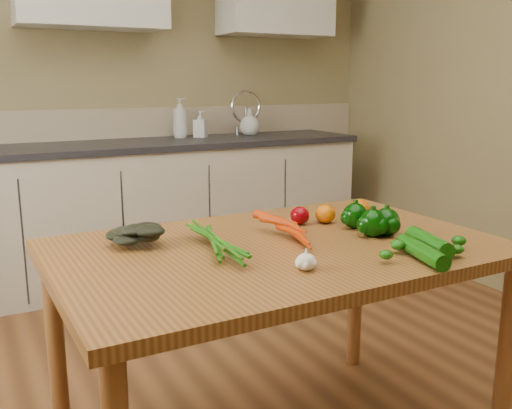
{
  "coord_description": "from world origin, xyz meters",
  "views": [
    {
      "loc": [
        -0.91,
        -1.39,
        1.29
      ],
      "look_at": [
        0.03,
        0.4,
        0.84
      ],
      "focal_mm": 40.0,
      "sensor_mm": 36.0,
      "label": 1
    }
  ],
  "objects_px": {
    "soap_bottle_b": "(201,124)",
    "tomato_c": "(359,209)",
    "tomato_a": "(300,215)",
    "zucchini_b": "(422,252)",
    "soap_bottle_a": "(180,118)",
    "carrot_bunch": "(266,232)",
    "pepper_b": "(355,216)",
    "zucchini_a": "(429,243)",
    "tomato_b": "(325,214)",
    "soap_bottle_c": "(250,122)",
    "table": "(278,269)",
    "garlic_bulb": "(306,262)",
    "pepper_a": "(373,223)",
    "pepper_c": "(386,222)",
    "leafy_greens": "(141,229)"
  },
  "relations": [
    {
      "from": "leafy_greens",
      "to": "pepper_c",
      "type": "height_order",
      "value": "leafy_greens"
    },
    {
      "from": "table",
      "to": "garlic_bulb",
      "type": "xyz_separation_m",
      "value": [
        -0.06,
        -0.26,
        0.11
      ]
    },
    {
      "from": "leafy_greens",
      "to": "tomato_c",
      "type": "height_order",
      "value": "leafy_greens"
    },
    {
      "from": "tomato_a",
      "to": "soap_bottle_a",
      "type": "bearing_deg",
      "value": 82.19
    },
    {
      "from": "soap_bottle_a",
      "to": "garlic_bulb",
      "type": "distance_m",
      "value": 2.5
    },
    {
      "from": "soap_bottle_a",
      "to": "soap_bottle_b",
      "type": "relative_size",
      "value": 1.48
    },
    {
      "from": "leafy_greens",
      "to": "tomato_a",
      "type": "bearing_deg",
      "value": -1.34
    },
    {
      "from": "soap_bottle_c",
      "to": "tomato_a",
      "type": "distance_m",
      "value": 2.1
    },
    {
      "from": "tomato_a",
      "to": "zucchini_b",
      "type": "relative_size",
      "value": 0.31
    },
    {
      "from": "soap_bottle_b",
      "to": "table",
      "type": "bearing_deg",
      "value": -154.28
    },
    {
      "from": "carrot_bunch",
      "to": "pepper_c",
      "type": "relative_size",
      "value": 2.82
    },
    {
      "from": "garlic_bulb",
      "to": "pepper_a",
      "type": "relative_size",
      "value": 0.61
    },
    {
      "from": "pepper_b",
      "to": "tomato_a",
      "type": "relative_size",
      "value": 1.26
    },
    {
      "from": "soap_bottle_c",
      "to": "tomato_c",
      "type": "height_order",
      "value": "soap_bottle_c"
    },
    {
      "from": "tomato_b",
      "to": "tomato_c",
      "type": "height_order",
      "value": "tomato_c"
    },
    {
      "from": "soap_bottle_c",
      "to": "carrot_bunch",
      "type": "height_order",
      "value": "soap_bottle_c"
    },
    {
      "from": "tomato_b",
      "to": "tomato_a",
      "type": "bearing_deg",
      "value": 162.08
    },
    {
      "from": "tomato_a",
      "to": "tomato_b",
      "type": "bearing_deg",
      "value": -17.92
    },
    {
      "from": "pepper_c",
      "to": "zucchini_a",
      "type": "bearing_deg",
      "value": -92.3
    },
    {
      "from": "carrot_bunch",
      "to": "zucchini_b",
      "type": "bearing_deg",
      "value": -51.28
    },
    {
      "from": "table",
      "to": "pepper_c",
      "type": "height_order",
      "value": "pepper_c"
    },
    {
      "from": "pepper_b",
      "to": "tomato_c",
      "type": "relative_size",
      "value": 1.1
    },
    {
      "from": "tomato_b",
      "to": "leafy_greens",
      "type": "bearing_deg",
      "value": 176.33
    },
    {
      "from": "pepper_a",
      "to": "soap_bottle_b",
      "type": "bearing_deg",
      "value": 82.81
    },
    {
      "from": "table",
      "to": "zucchini_b",
      "type": "relative_size",
      "value": 6.21
    },
    {
      "from": "soap_bottle_a",
      "to": "carrot_bunch",
      "type": "bearing_deg",
      "value": -134.49
    },
    {
      "from": "soap_bottle_b",
      "to": "tomato_c",
      "type": "distance_m",
      "value": 1.99
    },
    {
      "from": "tomato_a",
      "to": "tomato_b",
      "type": "distance_m",
      "value": 0.1
    },
    {
      "from": "tomato_a",
      "to": "soap_bottle_b",
      "type": "bearing_deg",
      "value": 78.17
    },
    {
      "from": "carrot_bunch",
      "to": "soap_bottle_a",
      "type": "bearing_deg",
      "value": 75.8
    },
    {
      "from": "table",
      "to": "soap_bottle_a",
      "type": "bearing_deg",
      "value": 76.64
    },
    {
      "from": "soap_bottle_a",
      "to": "tomato_a",
      "type": "xyz_separation_m",
      "value": [
        -0.27,
        -1.98,
        -0.24
      ]
    },
    {
      "from": "tomato_a",
      "to": "zucchini_a",
      "type": "height_order",
      "value": "tomato_a"
    },
    {
      "from": "tomato_b",
      "to": "zucchini_a",
      "type": "distance_m",
      "value": 0.46
    },
    {
      "from": "pepper_c",
      "to": "zucchini_b",
      "type": "distance_m",
      "value": 0.28
    },
    {
      "from": "pepper_b",
      "to": "zucchini_a",
      "type": "height_order",
      "value": "pepper_b"
    },
    {
      "from": "pepper_b",
      "to": "tomato_a",
      "type": "bearing_deg",
      "value": 136.63
    },
    {
      "from": "soap_bottle_a",
      "to": "pepper_b",
      "type": "bearing_deg",
      "value": -124.65
    },
    {
      "from": "pepper_b",
      "to": "tomato_b",
      "type": "height_order",
      "value": "pepper_b"
    },
    {
      "from": "pepper_a",
      "to": "pepper_b",
      "type": "height_order",
      "value": "pepper_a"
    },
    {
      "from": "soap_bottle_b",
      "to": "tomato_a",
      "type": "distance_m",
      "value": 1.99
    },
    {
      "from": "soap_bottle_c",
      "to": "carrot_bunch",
      "type": "relative_size",
      "value": 0.71
    },
    {
      "from": "soap_bottle_b",
      "to": "tomato_b",
      "type": "distance_m",
      "value": 2.01
    },
    {
      "from": "carrot_bunch",
      "to": "pepper_b",
      "type": "height_order",
      "value": "pepper_b"
    },
    {
      "from": "tomato_b",
      "to": "soap_bottle_a",
      "type": "bearing_deg",
      "value": 84.95
    },
    {
      "from": "pepper_c",
      "to": "tomato_c",
      "type": "bearing_deg",
      "value": 73.99
    },
    {
      "from": "soap_bottle_a",
      "to": "zucchini_b",
      "type": "height_order",
      "value": "soap_bottle_a"
    },
    {
      "from": "zucchini_a",
      "to": "carrot_bunch",
      "type": "bearing_deg",
      "value": 140.73
    },
    {
      "from": "carrot_bunch",
      "to": "pepper_b",
      "type": "relative_size",
      "value": 2.92
    },
    {
      "from": "leafy_greens",
      "to": "pepper_c",
      "type": "distance_m",
      "value": 0.83
    }
  ]
}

